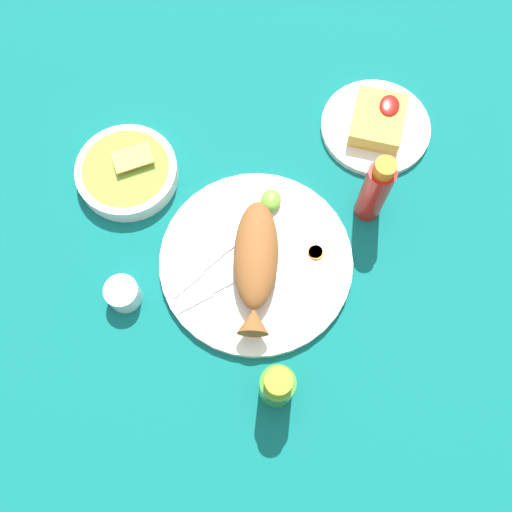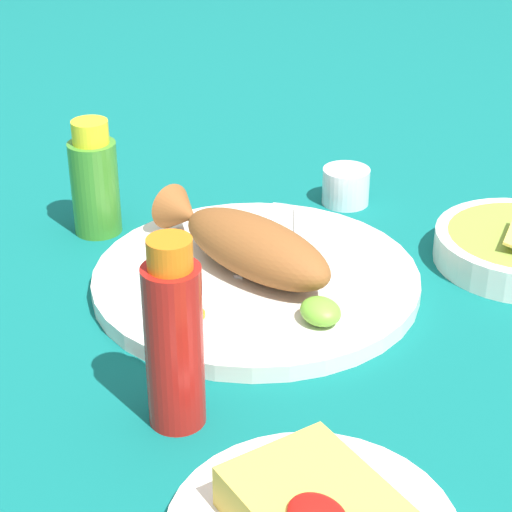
% 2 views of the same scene
% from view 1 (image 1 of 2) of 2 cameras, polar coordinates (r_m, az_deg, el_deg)
% --- Properties ---
extents(ground_plane, '(4.00, 4.00, 0.00)m').
position_cam_1_polar(ground_plane, '(1.04, 0.00, -0.71)').
color(ground_plane, '#0C605B').
extents(main_plate, '(0.35, 0.35, 0.02)m').
position_cam_1_polar(main_plate, '(1.03, 0.00, -0.54)').
color(main_plate, silver).
rests_on(main_plate, ground_plane).
extents(fried_fish, '(0.25, 0.12, 0.06)m').
position_cam_1_polar(fried_fish, '(0.99, -0.03, -0.58)').
color(fried_fish, brown).
rests_on(fried_fish, main_plate).
extents(fork_near, '(0.13, 0.15, 0.00)m').
position_cam_1_polar(fork_near, '(1.01, -4.02, -3.30)').
color(fork_near, silver).
rests_on(fork_near, main_plate).
extents(fork_far, '(0.16, 0.12, 0.00)m').
position_cam_1_polar(fork_far, '(1.02, -5.04, -1.05)').
color(fork_far, silver).
rests_on(fork_far, main_plate).
extents(carrot_slice_near, '(0.03, 0.03, 0.00)m').
position_cam_1_polar(carrot_slice_near, '(1.03, 5.93, 0.44)').
color(carrot_slice_near, orange).
rests_on(carrot_slice_near, main_plate).
extents(carrot_slice_mid, '(0.03, 0.03, 0.00)m').
position_cam_1_polar(carrot_slice_mid, '(1.03, 6.02, 0.34)').
color(carrot_slice_mid, orange).
rests_on(carrot_slice_mid, main_plate).
extents(lime_wedge_main, '(0.04, 0.04, 0.02)m').
position_cam_1_polar(lime_wedge_main, '(1.06, 1.28, 5.67)').
color(lime_wedge_main, '#6BB233').
rests_on(lime_wedge_main, main_plate).
extents(hot_sauce_bottle_red, '(0.05, 0.05, 0.17)m').
position_cam_1_polar(hot_sauce_bottle_red, '(1.03, 11.82, 6.45)').
color(hot_sauce_bottle_red, '#B21914').
rests_on(hot_sauce_bottle_red, ground_plane).
extents(hot_sauce_bottle_green, '(0.06, 0.06, 0.14)m').
position_cam_1_polar(hot_sauce_bottle_green, '(0.93, 2.11, -12.92)').
color(hot_sauce_bottle_green, '#3D8428').
rests_on(hot_sauce_bottle_green, ground_plane).
extents(salt_cup, '(0.06, 0.06, 0.05)m').
position_cam_1_polar(salt_cup, '(1.03, -13.11, -3.74)').
color(salt_cup, silver).
rests_on(salt_cup, ground_plane).
extents(side_plate_fries, '(0.22, 0.22, 0.01)m').
position_cam_1_polar(side_plate_fries, '(1.18, 11.84, 12.49)').
color(side_plate_fries, silver).
rests_on(side_plate_fries, ground_plane).
extents(fries_pile, '(0.12, 0.10, 0.04)m').
position_cam_1_polar(fries_pile, '(1.16, 12.12, 13.19)').
color(fries_pile, gold).
rests_on(fries_pile, side_plate_fries).
extents(guacamole_bowl, '(0.19, 0.19, 0.05)m').
position_cam_1_polar(guacamole_bowl, '(1.12, -12.76, 8.21)').
color(guacamole_bowl, white).
rests_on(guacamole_bowl, ground_plane).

